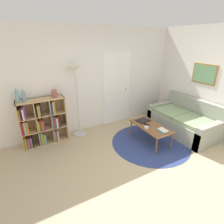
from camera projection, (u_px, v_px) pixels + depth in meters
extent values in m
plane|color=tan|center=(158.00, 182.00, 3.03)|extent=(14.00, 14.00, 0.00)
cube|color=silver|center=(97.00, 80.00, 4.52)|extent=(7.50, 0.05, 2.60)
cube|color=white|center=(117.00, 89.00, 4.88)|extent=(0.84, 0.02, 1.98)
sphere|color=tan|center=(126.00, 89.00, 5.01)|extent=(0.04, 0.04, 0.04)
cube|color=silver|center=(196.00, 80.00, 4.53)|extent=(0.05, 5.46, 2.60)
cube|color=olive|center=(204.00, 74.00, 4.27)|extent=(0.02, 0.63, 0.48)
cube|color=#669366|center=(204.00, 74.00, 4.27)|extent=(0.01, 0.57, 0.42)
cylinder|color=navy|center=(150.00, 142.00, 4.17)|extent=(1.82, 1.82, 0.01)
cube|color=tan|center=(20.00, 126.00, 3.78)|extent=(0.02, 0.34, 1.08)
cube|color=tan|center=(65.00, 117.00, 4.22)|extent=(0.02, 0.34, 1.08)
cube|color=tan|center=(40.00, 100.00, 3.79)|extent=(1.00, 0.34, 0.02)
cube|color=tan|center=(47.00, 141.00, 4.21)|extent=(1.00, 0.34, 0.02)
cube|color=tan|center=(43.00, 119.00, 4.13)|extent=(1.00, 0.02, 1.08)
cube|color=tan|center=(36.00, 123.00, 3.93)|extent=(0.02, 0.32, 1.04)
cube|color=tan|center=(51.00, 120.00, 4.07)|extent=(0.02, 0.32, 1.04)
cube|color=tan|center=(45.00, 128.00, 4.07)|extent=(0.96, 0.32, 0.02)
cube|color=tan|center=(43.00, 115.00, 3.93)|extent=(0.96, 0.32, 0.02)
cube|color=orange|center=(25.00, 142.00, 3.90)|extent=(0.03, 0.22, 0.28)
cube|color=#196B38|center=(27.00, 143.00, 3.91)|extent=(0.02, 0.19, 0.24)
cube|color=olive|center=(28.00, 142.00, 3.93)|extent=(0.03, 0.22, 0.23)
cube|color=#7F287A|center=(30.00, 141.00, 3.97)|extent=(0.03, 0.27, 0.25)
cube|color=olive|center=(31.00, 141.00, 3.98)|extent=(0.02, 0.27, 0.25)
cube|color=black|center=(32.00, 140.00, 3.96)|extent=(0.02, 0.21, 0.29)
cube|color=teal|center=(41.00, 138.00, 4.05)|extent=(0.02, 0.24, 0.29)
cube|color=gold|center=(42.00, 138.00, 4.05)|extent=(0.02, 0.20, 0.30)
cube|color=olive|center=(43.00, 138.00, 4.08)|extent=(0.02, 0.25, 0.26)
cube|color=gold|center=(44.00, 138.00, 4.08)|extent=(0.02, 0.20, 0.25)
cube|color=teal|center=(45.00, 138.00, 4.10)|extent=(0.03, 0.23, 0.24)
cube|color=olive|center=(55.00, 135.00, 4.20)|extent=(0.03, 0.25, 0.28)
cube|color=#7F287A|center=(56.00, 134.00, 4.21)|extent=(0.02, 0.25, 0.28)
cube|color=silver|center=(57.00, 134.00, 4.23)|extent=(0.03, 0.26, 0.26)
cube|color=#B21E23|center=(22.00, 127.00, 3.75)|extent=(0.02, 0.22, 0.31)
cube|color=#7F287A|center=(23.00, 128.00, 3.78)|extent=(0.02, 0.23, 0.27)
cube|color=gold|center=(24.00, 127.00, 3.79)|extent=(0.02, 0.24, 0.29)
cube|color=teal|center=(26.00, 127.00, 3.80)|extent=(0.02, 0.25, 0.29)
cube|color=orange|center=(27.00, 127.00, 3.81)|extent=(0.03, 0.23, 0.27)
cube|color=gold|center=(38.00, 125.00, 3.91)|extent=(0.02, 0.21, 0.26)
cube|color=#196B38|center=(39.00, 125.00, 3.94)|extent=(0.02, 0.26, 0.24)
cube|color=#B21E23|center=(40.00, 124.00, 3.92)|extent=(0.02, 0.22, 0.30)
cube|color=orange|center=(42.00, 125.00, 3.94)|extent=(0.02, 0.20, 0.23)
cube|color=#7F287A|center=(43.00, 125.00, 3.95)|extent=(0.03, 0.20, 0.24)
cube|color=#7F287A|center=(53.00, 121.00, 4.07)|extent=(0.03, 0.27, 0.30)
cube|color=#196B38|center=(55.00, 121.00, 4.09)|extent=(0.03, 0.25, 0.27)
cube|color=silver|center=(56.00, 122.00, 4.09)|extent=(0.03, 0.22, 0.24)
cube|color=#B21E23|center=(58.00, 121.00, 4.11)|extent=(0.03, 0.25, 0.27)
cube|color=black|center=(59.00, 121.00, 4.13)|extent=(0.02, 0.24, 0.25)
cube|color=orange|center=(19.00, 114.00, 3.63)|extent=(0.02, 0.21, 0.23)
cube|color=black|center=(20.00, 113.00, 3.65)|extent=(0.03, 0.25, 0.26)
cube|color=silver|center=(22.00, 113.00, 3.68)|extent=(0.03, 0.27, 0.24)
cube|color=#7F287A|center=(24.00, 112.00, 3.67)|extent=(0.03, 0.23, 0.30)
cube|color=black|center=(36.00, 111.00, 3.78)|extent=(0.03, 0.23, 0.26)
cube|color=gold|center=(37.00, 110.00, 3.80)|extent=(0.02, 0.24, 0.26)
cube|color=olive|center=(39.00, 110.00, 3.81)|extent=(0.03, 0.23, 0.27)
cube|color=black|center=(40.00, 110.00, 3.82)|extent=(0.02, 0.22, 0.27)
cube|color=navy|center=(51.00, 108.00, 3.91)|extent=(0.03, 0.19, 0.27)
cube|color=gold|center=(53.00, 107.00, 3.93)|extent=(0.02, 0.23, 0.30)
cube|color=olive|center=(54.00, 106.00, 3.95)|extent=(0.02, 0.23, 0.31)
cylinder|color=#B7B7BC|center=(80.00, 133.00, 4.55)|extent=(0.31, 0.31, 0.01)
cylinder|color=#B7B7BC|center=(78.00, 102.00, 4.22)|extent=(0.02, 0.02, 1.64)
cone|color=white|center=(75.00, 68.00, 3.90)|extent=(0.34, 0.34, 0.10)
cube|color=gray|center=(182.00, 124.00, 4.58)|extent=(0.93, 1.71, 0.43)
cube|color=gray|center=(193.00, 114.00, 4.67)|extent=(0.16, 1.71, 0.87)
cube|color=gray|center=(210.00, 135.00, 3.93)|extent=(0.93, 0.16, 0.57)
cube|color=gray|center=(161.00, 112.00, 5.18)|extent=(0.93, 0.16, 0.57)
cube|color=#89A475|center=(193.00, 121.00, 4.16)|extent=(0.73, 0.67, 0.10)
cube|color=#89A475|center=(171.00, 111.00, 4.72)|extent=(0.73, 0.67, 0.10)
cube|color=brown|center=(151.00, 126.00, 4.06)|extent=(0.52, 1.00, 0.02)
cylinder|color=brown|center=(156.00, 146.00, 3.68)|extent=(0.04, 0.04, 0.40)
cylinder|color=brown|center=(131.00, 128.00, 4.42)|extent=(0.04, 0.04, 0.40)
cylinder|color=brown|center=(171.00, 141.00, 3.87)|extent=(0.04, 0.04, 0.40)
cylinder|color=brown|center=(145.00, 124.00, 4.62)|extent=(0.04, 0.04, 0.40)
cube|color=black|center=(143.00, 120.00, 4.30)|extent=(0.33, 0.27, 0.02)
cylinder|color=silver|center=(147.00, 127.00, 3.94)|extent=(0.10, 0.10, 0.04)
cube|color=teal|center=(162.00, 131.00, 3.82)|extent=(0.14, 0.22, 0.02)
cube|color=silver|center=(163.00, 130.00, 3.82)|extent=(0.14, 0.22, 0.02)
cube|color=black|center=(147.00, 124.00, 4.10)|extent=(0.07, 0.15, 0.02)
cylinder|color=#6B93A3|center=(17.00, 97.00, 3.55)|extent=(0.07, 0.07, 0.24)
cylinder|color=#6B93A3|center=(16.00, 90.00, 3.50)|extent=(0.03, 0.03, 0.06)
cylinder|color=#6B93A3|center=(24.00, 97.00, 3.62)|extent=(0.08, 0.08, 0.21)
cylinder|color=#6B93A3|center=(22.00, 91.00, 3.57)|extent=(0.03, 0.03, 0.05)
cylinder|color=#934C47|center=(55.00, 94.00, 3.90)|extent=(0.11, 0.11, 0.17)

